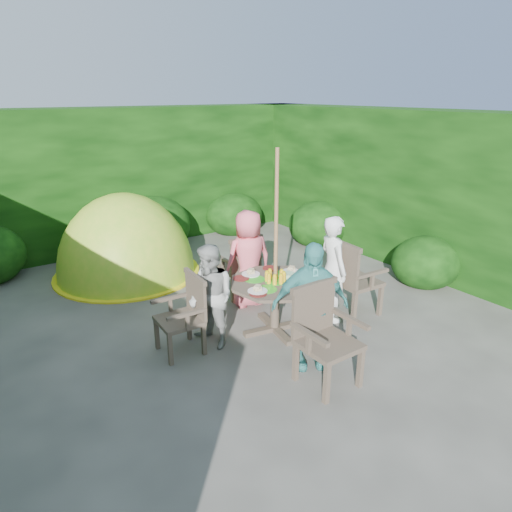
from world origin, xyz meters
TOP-DOWN VIEW (x-y plane):
  - ground at (0.00, 0.00)m, footprint 60.00×60.00m
  - hedge_enclosure at (0.00, 1.33)m, footprint 9.00×9.00m
  - patio_table at (0.56, -0.50)m, footprint 1.30×1.30m
  - parasol_pole at (0.56, -0.50)m, footprint 0.05×0.05m
  - garden_chair_right at (1.63, -0.71)m, footprint 0.56×0.62m
  - garden_chair_left at (-0.53, -0.28)m, footprint 0.48×0.53m
  - garden_chair_back at (0.77, 0.58)m, footprint 0.55×0.49m
  - garden_chair_front at (0.34, -1.57)m, footprint 0.58×0.52m
  - child_right at (1.34, -0.64)m, footprint 0.43×0.56m
  - child_left at (-0.23, -0.35)m, footprint 0.54×0.65m
  - child_back at (0.70, 0.29)m, footprint 0.71×0.52m
  - child_front at (0.41, -1.28)m, footprint 0.87×0.66m
  - dome_tent at (-0.27, 2.32)m, footprint 2.31×2.31m

SIDE VIEW (x-z plane):
  - ground at x=0.00m, z-range 0.00..0.00m
  - dome_tent at x=-0.27m, z-range -1.30..1.30m
  - garden_chair_left at x=-0.53m, z-range 0.03..0.88m
  - garden_chair_back at x=0.77m, z-range 0.03..0.91m
  - garden_chair_front at x=0.34m, z-range 0.03..1.00m
  - garden_chair_right at x=1.63m, z-range 0.03..1.01m
  - patio_table at x=0.56m, z-range 0.16..0.94m
  - child_left at x=-0.23m, z-range 0.00..1.20m
  - child_back at x=0.70m, z-range 0.00..1.33m
  - child_right at x=1.34m, z-range 0.00..1.36m
  - child_front at x=0.41m, z-range 0.00..1.37m
  - parasol_pole at x=0.56m, z-range 0.00..2.20m
  - hedge_enclosure at x=0.00m, z-range 0.00..2.50m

